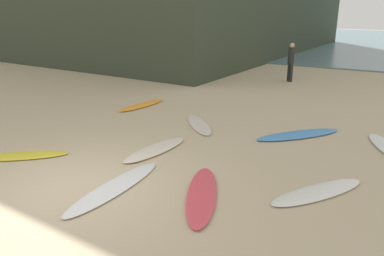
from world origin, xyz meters
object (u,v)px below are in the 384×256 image
at_px(surfboard_5, 21,156).
at_px(beachgoer_far, 291,60).
at_px(surfboard_4, 142,105).
at_px(surfboard_0, 318,192).
at_px(surfboard_9, 155,149).
at_px(surfboard_6, 199,124).
at_px(surfboard_2, 115,187).
at_px(surfboard_7, 202,194).
at_px(beachgoer_mid, 230,52).
at_px(surfboard_3, 298,135).

bearing_deg(surfboard_5, beachgoer_far, -52.06).
bearing_deg(surfboard_4, surfboard_0, -21.13).
bearing_deg(surfboard_9, surfboard_6, 98.28).
xyz_separation_m(surfboard_2, surfboard_4, (-3.48, 5.13, 0.01)).
bearing_deg(surfboard_6, surfboard_2, -124.66).
bearing_deg(surfboard_2, surfboard_6, -84.00).
bearing_deg(surfboard_2, beachgoer_far, -90.30).
relative_size(surfboard_5, beachgoer_far, 1.18).
height_order(surfboard_7, surfboard_9, same).
height_order(surfboard_0, surfboard_6, surfboard_0).
xyz_separation_m(surfboard_2, beachgoer_mid, (-4.16, 13.37, 1.00)).
distance_m(surfboard_3, surfboard_7, 4.28).
relative_size(surfboard_9, beachgoer_mid, 1.12).
bearing_deg(beachgoer_mid, surfboard_9, 37.16).
xyz_separation_m(surfboard_5, surfboard_9, (2.38, 1.91, 0.01)).
bearing_deg(surfboard_0, surfboard_5, 46.48).
xyz_separation_m(surfboard_3, beachgoer_mid, (-6.22, 8.53, 0.99)).
relative_size(surfboard_0, surfboard_2, 0.83).
relative_size(surfboard_2, beachgoer_far, 1.48).
distance_m(surfboard_3, surfboard_4, 5.55).
bearing_deg(beachgoer_mid, surfboard_7, 43.55).
height_order(beachgoer_mid, beachgoer_far, beachgoer_mid).
bearing_deg(surfboard_0, surfboard_9, 28.41).
bearing_deg(surfboard_5, surfboard_0, -115.52).
height_order(surfboard_3, surfboard_4, surfboard_4).
bearing_deg(surfboard_4, surfboard_7, -37.09).
bearing_deg(beachgoer_mid, surfboard_5, 24.85).
xyz_separation_m(beachgoer_mid, beachgoer_far, (3.60, -1.10, -0.05)).
relative_size(surfboard_2, surfboard_6, 1.26).
bearing_deg(surfboard_2, surfboard_0, -154.41).
distance_m(surfboard_0, beachgoer_mid, 13.81).
bearing_deg(surfboard_7, surfboard_9, 120.12).
bearing_deg(surfboard_7, surfboard_4, 111.59).
bearing_deg(beachgoer_mid, beachgoer_far, 92.45).
relative_size(surfboard_4, beachgoer_mid, 1.14).
bearing_deg(surfboard_2, surfboard_3, -115.97).
height_order(surfboard_0, surfboard_4, surfboard_4).
height_order(surfboard_2, beachgoer_mid, beachgoer_mid).
distance_m(surfboard_2, surfboard_6, 4.31).
xyz_separation_m(surfboard_2, surfboard_5, (-2.90, 0.05, -0.00)).
xyz_separation_m(surfboard_5, beachgoer_mid, (-1.26, 13.31, 1.00)).
distance_m(surfboard_3, beachgoer_mid, 10.61).
relative_size(beachgoer_mid, beachgoer_far, 1.05).
bearing_deg(surfboard_6, surfboard_7, -102.37).
distance_m(surfboard_2, beachgoer_far, 12.32).
height_order(surfboard_6, surfboard_7, surfboard_7).
distance_m(surfboard_0, surfboard_9, 3.84).
height_order(surfboard_2, beachgoer_far, beachgoer_far).
bearing_deg(surfboard_3, beachgoer_mid, 164.32).
xyz_separation_m(surfboard_0, surfboard_9, (-3.83, 0.16, 0.01)).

